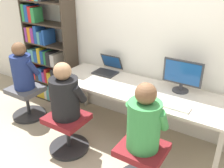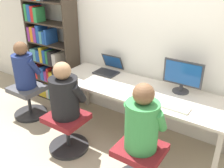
{
  "view_description": "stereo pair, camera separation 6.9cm",
  "coord_description": "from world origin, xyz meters",
  "px_view_note": "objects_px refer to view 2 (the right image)",
  "views": [
    {
      "loc": [
        1.2,
        -2.12,
        2.07
      ],
      "look_at": [
        -0.26,
        0.2,
        0.77
      ],
      "focal_mm": 40.0,
      "sensor_mm": 36.0,
      "label": 1
    },
    {
      "loc": [
        1.25,
        -2.08,
        2.07
      ],
      "look_at": [
        -0.26,
        0.2,
        0.77
      ],
      "focal_mm": 40.0,
      "sensor_mm": 36.0,
      "label": 2
    }
  ],
  "objects_px": {
    "person_at_laptop": "(64,94)",
    "bookshelf": "(47,47)",
    "keyboard": "(169,106)",
    "office_chair_side": "(29,99)",
    "laptop": "(108,69)",
    "office_chair_left": "(139,163)",
    "person_at_monitor": "(142,121)",
    "person_near_shelf": "(24,68)",
    "office_chair_right": "(67,129)",
    "desktop_monitor": "(182,76)"
  },
  "relations": [
    {
      "from": "person_at_laptop",
      "to": "person_near_shelf",
      "type": "xyz_separation_m",
      "value": [
        -1.02,
        0.25,
        0.01
      ]
    },
    {
      "from": "desktop_monitor",
      "to": "office_chair_right",
      "type": "relative_size",
      "value": 0.94
    },
    {
      "from": "person_at_laptop",
      "to": "office_chair_side",
      "type": "height_order",
      "value": "person_at_laptop"
    },
    {
      "from": "office_chair_right",
      "to": "person_at_monitor",
      "type": "xyz_separation_m",
      "value": [
        1.0,
        -0.02,
        0.5
      ]
    },
    {
      "from": "keyboard",
      "to": "office_chair_right",
      "type": "height_order",
      "value": "keyboard"
    },
    {
      "from": "laptop",
      "to": "office_chair_left",
      "type": "xyz_separation_m",
      "value": [
        1.0,
        -0.91,
        -0.49
      ]
    },
    {
      "from": "office_chair_right",
      "to": "person_near_shelf",
      "type": "distance_m",
      "value": 1.16
    },
    {
      "from": "office_chair_side",
      "to": "office_chair_right",
      "type": "bearing_deg",
      "value": -14.07
    },
    {
      "from": "desktop_monitor",
      "to": "keyboard",
      "type": "distance_m",
      "value": 0.44
    },
    {
      "from": "person_at_laptop",
      "to": "bookshelf",
      "type": "relative_size",
      "value": 0.34
    },
    {
      "from": "desktop_monitor",
      "to": "keyboard",
      "type": "bearing_deg",
      "value": -87.2
    },
    {
      "from": "office_chair_right",
      "to": "person_at_laptop",
      "type": "relative_size",
      "value": 0.74
    },
    {
      "from": "person_at_monitor",
      "to": "office_chair_right",
      "type": "bearing_deg",
      "value": 178.87
    },
    {
      "from": "office_chair_left",
      "to": "office_chair_right",
      "type": "distance_m",
      "value": 1.0
    },
    {
      "from": "bookshelf",
      "to": "keyboard",
      "type": "bearing_deg",
      "value": -9.77
    },
    {
      "from": "keyboard",
      "to": "person_at_laptop",
      "type": "distance_m",
      "value": 1.17
    },
    {
      "from": "desktop_monitor",
      "to": "person_near_shelf",
      "type": "xyz_separation_m",
      "value": [
        -2.07,
        -0.6,
        -0.15
      ]
    },
    {
      "from": "desktop_monitor",
      "to": "laptop",
      "type": "bearing_deg",
      "value": 178.62
    },
    {
      "from": "laptop",
      "to": "person_at_monitor",
      "type": "bearing_deg",
      "value": -42.25
    },
    {
      "from": "office_chair_right",
      "to": "office_chair_left",
      "type": "bearing_deg",
      "value": -1.41
    },
    {
      "from": "desktop_monitor",
      "to": "person_at_laptop",
      "type": "xyz_separation_m",
      "value": [
        -1.06,
        -0.86,
        -0.16
      ]
    },
    {
      "from": "desktop_monitor",
      "to": "laptop",
      "type": "height_order",
      "value": "desktop_monitor"
    },
    {
      "from": "keyboard",
      "to": "bookshelf",
      "type": "relative_size",
      "value": 0.23
    },
    {
      "from": "laptop",
      "to": "person_near_shelf",
      "type": "relative_size",
      "value": 0.5
    },
    {
      "from": "desktop_monitor",
      "to": "person_near_shelf",
      "type": "distance_m",
      "value": 2.16
    },
    {
      "from": "person_at_monitor",
      "to": "person_near_shelf",
      "type": "bearing_deg",
      "value": 172.11
    },
    {
      "from": "bookshelf",
      "to": "person_near_shelf",
      "type": "distance_m",
      "value": 0.61
    },
    {
      "from": "keyboard",
      "to": "person_at_monitor",
      "type": "bearing_deg",
      "value": -99.01
    },
    {
      "from": "person_at_laptop",
      "to": "bookshelf",
      "type": "xyz_separation_m",
      "value": [
        -1.15,
        0.84,
        0.15
      ]
    },
    {
      "from": "person_at_laptop",
      "to": "desktop_monitor",
      "type": "bearing_deg",
      "value": 39.08
    },
    {
      "from": "laptop",
      "to": "person_at_laptop",
      "type": "xyz_separation_m",
      "value": [
        -0.0,
        -0.88,
        -0.01
      ]
    },
    {
      "from": "office_chair_left",
      "to": "person_at_laptop",
      "type": "relative_size",
      "value": 0.74
    },
    {
      "from": "office_chair_side",
      "to": "person_at_laptop",
      "type": "bearing_deg",
      "value": -13.81
    },
    {
      "from": "person_at_laptop",
      "to": "office_chair_side",
      "type": "xyz_separation_m",
      "value": [
        -1.02,
        0.25,
        -0.49
      ]
    },
    {
      "from": "office_chair_side",
      "to": "bookshelf",
      "type": "bearing_deg",
      "value": 102.62
    },
    {
      "from": "office_chair_left",
      "to": "person_near_shelf",
      "type": "relative_size",
      "value": 0.73
    },
    {
      "from": "person_at_monitor",
      "to": "desktop_monitor",
      "type": "bearing_deg",
      "value": 86.33
    },
    {
      "from": "keyboard",
      "to": "bookshelf",
      "type": "height_order",
      "value": "bookshelf"
    },
    {
      "from": "office_chair_left",
      "to": "person_near_shelf",
      "type": "bearing_deg",
      "value": 171.97
    },
    {
      "from": "office_chair_left",
      "to": "person_at_monitor",
      "type": "height_order",
      "value": "person_at_monitor"
    },
    {
      "from": "office_chair_left",
      "to": "person_near_shelf",
      "type": "distance_m",
      "value": 2.1
    },
    {
      "from": "desktop_monitor",
      "to": "person_near_shelf",
      "type": "relative_size",
      "value": 0.68
    },
    {
      "from": "desktop_monitor",
      "to": "bookshelf",
      "type": "height_order",
      "value": "bookshelf"
    },
    {
      "from": "person_at_monitor",
      "to": "office_chair_side",
      "type": "height_order",
      "value": "person_at_monitor"
    },
    {
      "from": "desktop_monitor",
      "to": "keyboard",
      "type": "height_order",
      "value": "desktop_monitor"
    },
    {
      "from": "office_chair_side",
      "to": "person_near_shelf",
      "type": "bearing_deg",
      "value": 90.0
    },
    {
      "from": "office_chair_right",
      "to": "bookshelf",
      "type": "distance_m",
      "value": 1.56
    },
    {
      "from": "desktop_monitor",
      "to": "office_chair_left",
      "type": "bearing_deg",
      "value": -93.65
    },
    {
      "from": "laptop",
      "to": "person_at_monitor",
      "type": "height_order",
      "value": "person_at_monitor"
    },
    {
      "from": "office_chair_right",
      "to": "person_at_monitor",
      "type": "distance_m",
      "value": 1.12
    }
  ]
}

